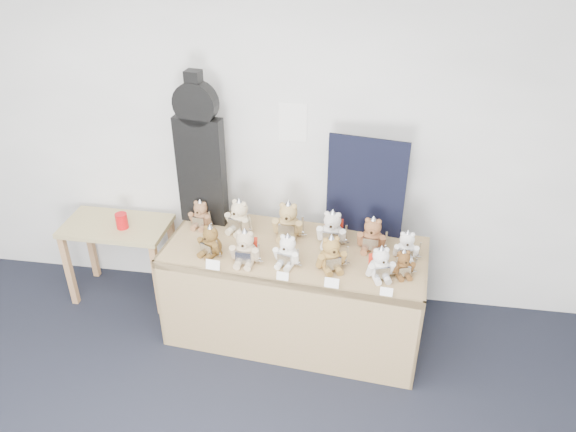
# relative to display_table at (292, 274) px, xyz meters

# --- Properties ---
(room_shell) EXTENTS (6.00, 6.00, 6.00)m
(room_shell) POSITION_rel_display_table_xyz_m (-0.09, 0.63, 0.92)
(room_shell) COLOR silver
(room_shell) RESTS_ON floor
(display_table) EXTENTS (1.94, 0.95, 0.78)m
(display_table) POSITION_rel_display_table_xyz_m (0.00, 0.00, 0.00)
(display_table) COLOR #947F4B
(display_table) RESTS_ON floor
(side_table) EXTENTS (0.85, 0.48, 0.70)m
(side_table) POSITION_rel_display_table_xyz_m (-1.48, 0.33, -0.04)
(side_table) COLOR tan
(side_table) RESTS_ON floor
(guitar_case) EXTENTS (0.37, 0.15, 1.18)m
(guitar_case) POSITION_rel_display_table_xyz_m (-0.74, 0.37, 0.75)
(guitar_case) COLOR black
(guitar_case) RESTS_ON display_table
(navy_board) EXTENTS (0.57, 0.11, 0.76)m
(navy_board) POSITION_rel_display_table_xyz_m (0.48, 0.39, 0.55)
(navy_board) COLOR black
(navy_board) RESTS_ON display_table
(red_cup) EXTENTS (0.09, 0.09, 0.13)m
(red_cup) POSITION_rel_display_table_xyz_m (-1.40, 0.29, 0.15)
(red_cup) COLOR red
(red_cup) RESTS_ON side_table
(teddy_front_far_left) EXTENTS (0.20, 0.20, 0.25)m
(teddy_front_far_left) POSITION_rel_display_table_xyz_m (-0.57, -0.07, 0.27)
(teddy_front_far_left) COLOR brown
(teddy_front_far_left) RESTS_ON display_table
(teddy_front_left) EXTENTS (0.24, 0.20, 0.29)m
(teddy_front_left) POSITION_rel_display_table_xyz_m (-0.31, -0.13, 0.28)
(teddy_front_left) COLOR tan
(teddy_front_left) RESTS_ON display_table
(teddy_front_centre) EXTENTS (0.21, 0.20, 0.26)m
(teddy_front_centre) POSITION_rel_display_table_xyz_m (-0.02, -0.11, 0.27)
(teddy_front_centre) COLOR silver
(teddy_front_centre) RESTS_ON display_table
(teddy_front_right) EXTENTS (0.24, 0.22, 0.28)m
(teddy_front_right) POSITION_rel_display_table_xyz_m (0.28, -0.11, 0.28)
(teddy_front_right) COLOR olive
(teddy_front_right) RESTS_ON display_table
(teddy_front_far_right) EXTENTS (0.22, 0.20, 0.26)m
(teddy_front_far_right) POSITION_rel_display_table_xyz_m (0.61, -0.16, 0.27)
(teddy_front_far_right) COLOR silver
(teddy_front_far_right) RESTS_ON display_table
(teddy_front_end) EXTENTS (0.18, 0.17, 0.22)m
(teddy_front_end) POSITION_rel_display_table_xyz_m (0.76, -0.12, 0.25)
(teddy_front_end) COLOR brown
(teddy_front_end) RESTS_ON display_table
(teddy_back_left) EXTENTS (0.23, 0.23, 0.29)m
(teddy_back_left) POSITION_rel_display_table_xyz_m (-0.44, 0.26, 0.28)
(teddy_back_left) COLOR beige
(teddy_back_left) RESTS_ON display_table
(teddy_back_centre_left) EXTENTS (0.26, 0.21, 0.32)m
(teddy_back_centre_left) POSITION_rel_display_table_xyz_m (-0.07, 0.24, 0.29)
(teddy_back_centre_left) COLOR tan
(teddy_back_centre_left) RESTS_ON display_table
(teddy_back_centre_right) EXTENTS (0.24, 0.21, 0.30)m
(teddy_back_centre_right) POSITION_rel_display_table_xyz_m (0.26, 0.20, 0.29)
(teddy_back_centre_right) COLOR silver
(teddy_back_centre_right) RESTS_ON display_table
(teddy_back_right) EXTENTS (0.23, 0.20, 0.29)m
(teddy_back_right) POSITION_rel_display_table_xyz_m (0.55, 0.17, 0.28)
(teddy_back_right) COLOR brown
(teddy_back_right) RESTS_ON display_table
(teddy_back_end) EXTENTS (0.20, 0.16, 0.24)m
(teddy_back_end) POSITION_rel_display_table_xyz_m (0.79, 0.08, 0.26)
(teddy_back_end) COLOR white
(teddy_back_end) RESTS_ON display_table
(teddy_back_far_left) EXTENTS (0.20, 0.17, 0.25)m
(teddy_back_far_left) POSITION_rel_display_table_xyz_m (-0.75, 0.28, 0.27)
(teddy_back_far_left) COLOR #8D6141
(teddy_back_far_left) RESTS_ON display_table
(entry_card_a) EXTENTS (0.10, 0.03, 0.07)m
(entry_card_a) POSITION_rel_display_table_xyz_m (-0.51, -0.25, 0.21)
(entry_card_a) COLOR white
(entry_card_a) RESTS_ON display_table
(entry_card_b) EXTENTS (0.08, 0.03, 0.06)m
(entry_card_b) POSITION_rel_display_table_xyz_m (-0.02, -0.30, 0.20)
(entry_card_b) COLOR white
(entry_card_b) RESTS_ON display_table
(entry_card_c) EXTENTS (0.10, 0.03, 0.07)m
(entry_card_c) POSITION_rel_display_table_xyz_m (0.31, -0.33, 0.20)
(entry_card_c) COLOR white
(entry_card_c) RESTS_ON display_table
(entry_card_d) EXTENTS (0.08, 0.03, 0.06)m
(entry_card_d) POSITION_rel_display_table_xyz_m (0.66, -0.36, 0.20)
(entry_card_d) COLOR white
(entry_card_d) RESTS_ON display_table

